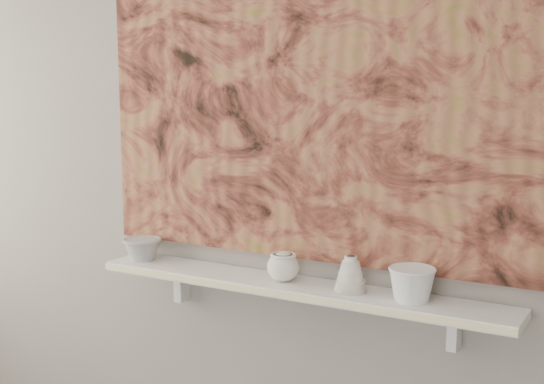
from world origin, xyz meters
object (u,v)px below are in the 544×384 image
Objects in this scene: bowl_grey at (142,249)px; bell_vessel at (350,274)px; cup_cream at (283,267)px; shelf at (296,287)px; painting at (309,88)px; bowl_white at (412,284)px.

bell_vessel is (0.80, 0.00, 0.02)m from bowl_grey.
bell_vessel is at bearing 0.00° from cup_cream.
shelf is 0.08m from cup_cream.
shelf is at bearing 180.00° from bell_vessel.
shelf is at bearing -90.00° from painting.
bell_vessel is (0.23, 0.00, 0.01)m from cup_cream.
cup_cream is 0.93× the size of bell_vessel.
painting is at bearing 90.00° from shelf.
painting reaches higher than cup_cream.
bowl_white is (0.38, -0.08, -0.56)m from painting.
painting reaches higher than shelf.
bowl_white reaches higher than shelf.
bowl_grey is at bearing 180.00° from bowl_white.
bell_vessel reaches higher than bowl_white.
bell_vessel is at bearing 180.00° from bowl_white.
cup_cream is at bearing 180.00° from bowl_white.
bell_vessel reaches higher than cup_cream.
painting is 10.95× the size of bowl_grey.
bowl_white is at bearing 0.00° from bowl_grey.
shelf is 0.38m from bowl_white.
bowl_white reaches higher than cup_cream.
bowl_white is at bearing 0.00° from shelf.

